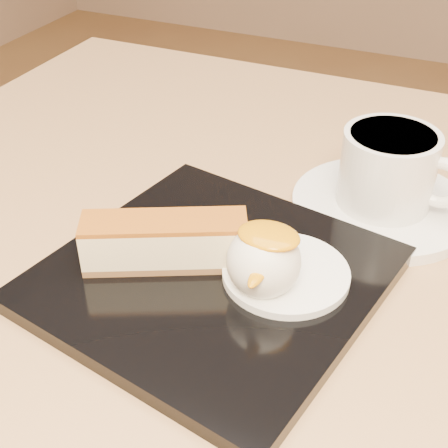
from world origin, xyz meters
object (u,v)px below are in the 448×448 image
at_px(table, 241,411).
at_px(dessert_plate, 213,277).
at_px(cheesecake, 165,242).
at_px(saucer, 381,206).
at_px(coffee_cup, 390,168).
at_px(ice_cream_scoop, 264,262).

height_order(table, dessert_plate, dessert_plate).
relative_size(cheesecake, saucer, 0.79).
distance_m(table, dessert_plate, 0.16).
distance_m(dessert_plate, coffee_cup, 0.17).
distance_m(ice_cream_scoop, saucer, 0.16).
distance_m(table, coffee_cup, 0.25).
xyz_separation_m(dessert_plate, cheesecake, (-0.04, -0.01, 0.02)).
relative_size(dessert_plate, saucer, 1.47).
relative_size(dessert_plate, cheesecake, 1.86).
distance_m(cheesecake, saucer, 0.20).
relative_size(table, dessert_plate, 3.64).
bearing_deg(saucer, cheesecake, -130.45).
height_order(cheesecake, coffee_cup, coffee_cup).
xyz_separation_m(ice_cream_scoop, coffee_cup, (0.05, 0.15, 0.01)).
height_order(table, saucer, saucer).
bearing_deg(dessert_plate, table, 41.42).
xyz_separation_m(dessert_plate, saucer, (0.09, 0.14, -0.00)).
distance_m(ice_cream_scoop, coffee_cup, 0.16).
bearing_deg(dessert_plate, cheesecake, -171.87).
relative_size(dessert_plate, ice_cream_scoop, 4.38).
distance_m(saucer, coffee_cup, 0.04).
height_order(dessert_plate, cheesecake, cheesecake).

